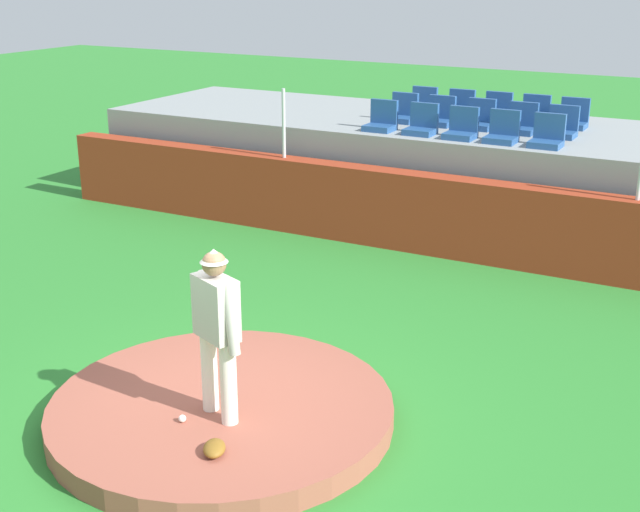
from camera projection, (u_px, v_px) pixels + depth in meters
name	position (u px, v px, depth m)	size (l,w,h in m)	color
ground_plane	(222.00, 421.00, 8.68)	(60.00, 60.00, 0.00)	#2C7F2D
pitchers_mound	(222.00, 411.00, 8.64)	(3.46, 3.46, 0.23)	#9A5140
pitcher	(217.00, 322.00, 8.00)	(0.69, 0.41, 1.70)	white
baseball	(182.00, 419.00, 8.19)	(0.07, 0.07, 0.07)	white
fielding_glove	(214.00, 448.00, 7.66)	(0.30, 0.20, 0.11)	brown
brick_barrier	(437.00, 215.00, 13.44)	(14.49, 0.40, 1.25)	#9A331B
fence_post_left	(284.00, 123.00, 14.29)	(0.06, 0.06, 1.16)	silver
bleacher_platform	(483.00, 173.00, 15.22)	(14.00, 3.57, 1.68)	gray
stadium_chair_0	(382.00, 121.00, 14.49)	(0.48, 0.44, 0.50)	#25508B
stadium_chair_1	(422.00, 125.00, 14.17)	(0.48, 0.44, 0.50)	#25508B
stadium_chair_2	(462.00, 129.00, 13.83)	(0.48, 0.44, 0.50)	#25508B
stadium_chair_3	(503.00, 132.00, 13.53)	(0.48, 0.44, 0.50)	#25508B
stadium_chair_4	(547.00, 136.00, 13.21)	(0.48, 0.44, 0.50)	#25508B
stadium_chair_5	(403.00, 113.00, 15.25)	(0.48, 0.44, 0.50)	#25508B
stadium_chair_6	(440.00, 116.00, 14.94)	(0.48, 0.44, 0.50)	#25508B
stadium_chair_7	(479.00, 119.00, 14.62)	(0.48, 0.44, 0.50)	#25508B
stadium_chair_8	(521.00, 124.00, 14.25)	(0.48, 0.44, 0.50)	#25508B
stadium_chair_9	(562.00, 127.00, 13.94)	(0.48, 0.44, 0.50)	#25508B
stadium_chair_10	(423.00, 106.00, 15.97)	(0.48, 0.44, 0.50)	#25508B
stadium_chair_11	(460.00, 109.00, 15.64)	(0.48, 0.44, 0.50)	#25508B
stadium_chair_12	(497.00, 112.00, 15.35)	(0.48, 0.44, 0.50)	#25508B
stadium_chair_13	(535.00, 115.00, 15.04)	(0.48, 0.44, 0.50)	#25508B
stadium_chair_14	(573.00, 118.00, 14.71)	(0.48, 0.44, 0.50)	#25508B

